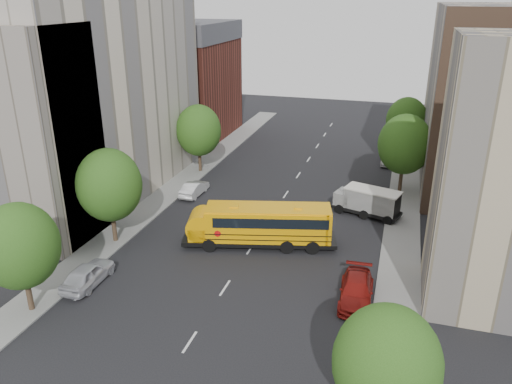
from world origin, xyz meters
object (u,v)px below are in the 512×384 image
at_px(parked_car_1, 194,188).
at_px(street_tree_0, 20,246).
at_px(street_tree_5, 407,120).
at_px(street_tree_1, 109,185).
at_px(school_bus, 258,224).
at_px(street_tree_3, 387,364).
at_px(parked_car_3, 356,290).
at_px(street_tree_2, 199,130).
at_px(street_tree_4, 405,144).
at_px(safari_truck, 367,201).
at_px(parked_car_5, 387,158).
at_px(parked_car_0, 88,274).

bearing_deg(parked_car_1, street_tree_0, 86.03).
distance_m(street_tree_0, street_tree_5, 45.65).
relative_size(street_tree_1, school_bus, 0.63).
xyz_separation_m(street_tree_1, school_bus, (11.40, 2.72, -3.02)).
bearing_deg(street_tree_5, street_tree_3, -90.00).
distance_m(street_tree_1, school_bus, 12.10).
relative_size(parked_car_1, parked_car_3, 0.81).
height_order(street_tree_1, parked_car_1, street_tree_1).
height_order(street_tree_2, parked_car_3, street_tree_2).
bearing_deg(street_tree_2, school_bus, -53.27).
distance_m(street_tree_0, street_tree_4, 35.61).
bearing_deg(street_tree_0, school_bus, 48.14).
distance_m(safari_truck, parked_car_3, 14.12).
relative_size(street_tree_5, school_bus, 0.60).
relative_size(safari_truck, parked_car_5, 1.48).
height_order(school_bus, safari_truck, school_bus).
relative_size(street_tree_2, parked_car_3, 1.47).
relative_size(street_tree_0, parked_car_5, 1.70).
bearing_deg(street_tree_1, safari_truck, 30.17).
bearing_deg(street_tree_2, parked_car_1, -72.02).
distance_m(street_tree_1, street_tree_3, 26.08).
bearing_deg(street_tree_5, parked_car_1, -136.52).
height_order(street_tree_3, parked_car_1, street_tree_3).
relative_size(street_tree_0, street_tree_2, 0.96).
height_order(street_tree_0, street_tree_4, street_tree_4).
bearing_deg(parked_car_0, safari_truck, -135.81).
bearing_deg(parked_car_1, parked_car_0, 90.29).
xyz_separation_m(street_tree_1, parked_car_5, (20.27, 27.04, -4.23)).
bearing_deg(street_tree_4, school_bus, -124.76).
bearing_deg(safari_truck, parked_car_1, -163.38).
distance_m(school_bus, parked_car_1, 12.58).
bearing_deg(street_tree_5, parked_car_3, -93.78).
relative_size(street_tree_2, school_bus, 0.62).
distance_m(street_tree_2, street_tree_3, 38.83).
height_order(street_tree_4, parked_car_0, street_tree_4).
relative_size(street_tree_3, school_bus, 0.57).
bearing_deg(street_tree_1, parked_car_1, 78.91).
distance_m(school_bus, parked_car_3, 10.19).
distance_m(street_tree_2, parked_car_3, 29.09).
distance_m(parked_car_0, parked_car_3, 18.44).
height_order(parked_car_1, parked_car_5, parked_car_5).
relative_size(school_bus, parked_car_0, 2.66).
height_order(street_tree_1, parked_car_5, street_tree_1).
height_order(parked_car_1, parked_car_3, parked_car_3).
bearing_deg(street_tree_5, street_tree_0, -118.81).
distance_m(street_tree_0, safari_truck, 28.84).
distance_m(street_tree_0, parked_car_3, 21.42).
height_order(parked_car_0, parked_car_3, parked_car_0).
bearing_deg(street_tree_3, street_tree_4, 90.00).
bearing_deg(street_tree_0, street_tree_3, -10.30).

